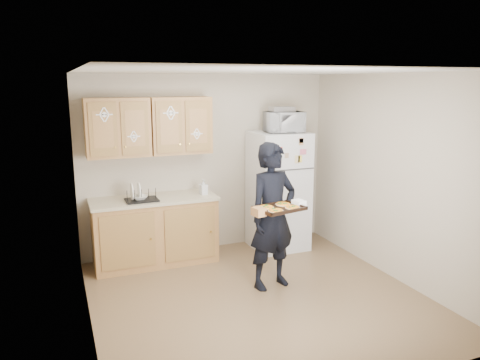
% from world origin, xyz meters
% --- Properties ---
extents(floor, '(3.60, 3.60, 0.00)m').
position_xyz_m(floor, '(0.00, 0.00, 0.00)').
color(floor, brown).
rests_on(floor, ground).
extents(ceiling, '(3.60, 3.60, 0.00)m').
position_xyz_m(ceiling, '(0.00, 0.00, 2.50)').
color(ceiling, silver).
rests_on(ceiling, wall_back).
extents(wall_back, '(3.60, 0.04, 2.50)m').
position_xyz_m(wall_back, '(0.00, 1.80, 1.25)').
color(wall_back, '#B4A792').
rests_on(wall_back, floor).
extents(wall_front, '(3.60, 0.04, 2.50)m').
position_xyz_m(wall_front, '(0.00, -1.80, 1.25)').
color(wall_front, '#B4A792').
rests_on(wall_front, floor).
extents(wall_left, '(0.04, 3.60, 2.50)m').
position_xyz_m(wall_left, '(-1.80, 0.00, 1.25)').
color(wall_left, '#B4A792').
rests_on(wall_left, floor).
extents(wall_right, '(0.04, 3.60, 2.50)m').
position_xyz_m(wall_right, '(1.80, 0.00, 1.25)').
color(wall_right, '#B4A792').
rests_on(wall_right, floor).
extents(refrigerator, '(0.75, 0.70, 1.70)m').
position_xyz_m(refrigerator, '(0.95, 1.43, 0.85)').
color(refrigerator, silver).
rests_on(refrigerator, floor).
extents(base_cabinet, '(1.60, 0.60, 0.86)m').
position_xyz_m(base_cabinet, '(-0.85, 1.48, 0.43)').
color(base_cabinet, brown).
rests_on(base_cabinet, floor).
extents(countertop, '(1.64, 0.64, 0.04)m').
position_xyz_m(countertop, '(-0.85, 1.48, 0.88)').
color(countertop, '#C2BB95').
rests_on(countertop, base_cabinet).
extents(upper_cab_left, '(0.80, 0.33, 0.75)m').
position_xyz_m(upper_cab_left, '(-1.25, 1.61, 1.83)').
color(upper_cab_left, brown).
rests_on(upper_cab_left, wall_back).
extents(upper_cab_right, '(0.80, 0.33, 0.75)m').
position_xyz_m(upper_cab_right, '(-0.43, 1.61, 1.83)').
color(upper_cab_right, brown).
rests_on(upper_cab_right, wall_back).
extents(cereal_box, '(0.20, 0.07, 0.32)m').
position_xyz_m(cereal_box, '(1.47, 1.67, 0.16)').
color(cereal_box, '#C08F43').
rests_on(cereal_box, floor).
extents(person, '(0.70, 0.54, 1.73)m').
position_xyz_m(person, '(0.29, 0.24, 0.86)').
color(person, black).
rests_on(person, floor).
extents(baking_tray, '(0.57, 0.47, 0.04)m').
position_xyz_m(baking_tray, '(0.22, -0.05, 1.04)').
color(baking_tray, black).
rests_on(baking_tray, person).
extents(pizza_front_left, '(0.17, 0.17, 0.02)m').
position_xyz_m(pizza_front_left, '(0.13, -0.16, 1.05)').
color(pizza_front_left, orange).
rests_on(pizza_front_left, baking_tray).
extents(pizza_front_right, '(0.17, 0.17, 0.02)m').
position_xyz_m(pizza_front_right, '(0.36, -0.11, 1.05)').
color(pizza_front_right, orange).
rests_on(pizza_front_right, baking_tray).
extents(pizza_back_left, '(0.17, 0.17, 0.02)m').
position_xyz_m(pizza_back_left, '(0.09, 0.00, 1.05)').
color(pizza_back_left, orange).
rests_on(pizza_back_left, baking_tray).
extents(pizza_back_right, '(0.17, 0.17, 0.02)m').
position_xyz_m(pizza_back_right, '(0.32, 0.05, 1.05)').
color(pizza_back_right, orange).
rests_on(pizza_back_right, baking_tray).
extents(microwave, '(0.55, 0.40, 0.29)m').
position_xyz_m(microwave, '(1.00, 1.38, 1.84)').
color(microwave, silver).
rests_on(microwave, refrigerator).
extents(foil_pan, '(0.34, 0.25, 0.07)m').
position_xyz_m(foil_pan, '(0.98, 1.41, 2.02)').
color(foil_pan, '#B7B8BE').
rests_on(foil_pan, microwave).
extents(dish_rack, '(0.41, 0.31, 0.16)m').
position_xyz_m(dish_rack, '(-1.02, 1.39, 0.98)').
color(dish_rack, black).
rests_on(dish_rack, countertop).
extents(bowl, '(0.20, 0.20, 0.05)m').
position_xyz_m(bowl, '(-1.05, 1.39, 0.94)').
color(bowl, white).
rests_on(bowl, dish_rack).
extents(soap_bottle, '(0.11, 0.11, 0.20)m').
position_xyz_m(soap_bottle, '(-0.18, 1.43, 1.00)').
color(soap_bottle, silver).
rests_on(soap_bottle, countertop).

